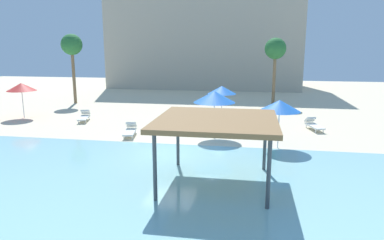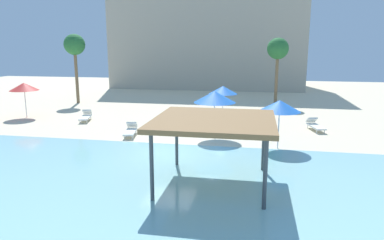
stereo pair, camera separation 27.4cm
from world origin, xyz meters
TOP-DOWN VIEW (x-y plane):
  - ground_plane at (0.00, 0.00)m, footprint 80.00×80.00m
  - lagoon_water at (0.00, -5.25)m, footprint 44.00×13.50m
  - shade_pavilion at (2.71, -3.65)m, footprint 4.47×4.47m
  - beach_umbrella_blue_0 at (1.93, 7.72)m, footprint 1.98×1.98m
  - beach_umbrella_red_1 at (-12.77, 6.87)m, footprint 2.09×2.09m
  - beach_umbrella_blue_2 at (5.40, 1.83)m, footprint 2.12×2.12m
  - beach_umbrella_blue_3 at (1.88, 3.36)m, footprint 2.39×2.39m
  - lounge_chair_0 at (-7.76, 6.48)m, footprint 1.09×1.99m
  - lounge_chair_1 at (-3.11, 3.00)m, footprint 0.97×1.98m
  - lounge_chair_2 at (7.94, 6.45)m, footprint 1.05×1.99m
  - palm_tree_0 at (5.92, 16.25)m, footprint 1.90×1.90m
  - palm_tree_1 at (-12.29, 13.84)m, footprint 1.90×1.90m
  - hotel_block_0 at (-2.23, 30.65)m, footprint 23.83×10.83m

SIDE VIEW (x-z plane):
  - ground_plane at x=0.00m, z-range 0.00..0.00m
  - lagoon_water at x=0.00m, z-range 0.00..0.04m
  - lounge_chair_0 at x=-7.76m, z-range -0.04..0.70m
  - lounge_chair_1 at x=-3.11m, z-range -0.04..0.70m
  - lounge_chair_2 at x=7.94m, z-range -0.04..0.70m
  - beach_umbrella_blue_2 at x=5.40m, z-range 0.98..3.52m
  - beach_umbrella_blue_0 at x=1.93m, z-range 1.00..3.55m
  - beach_umbrella_red_1 at x=-12.77m, z-range 1.00..3.59m
  - beach_umbrella_blue_3 at x=1.88m, z-range 1.04..3.78m
  - shade_pavilion at x=2.71m, z-range 1.15..3.75m
  - palm_tree_0 at x=5.92m, z-range 1.91..7.89m
  - palm_tree_1 at x=-12.29m, z-range 2.06..8.40m
  - hotel_block_0 at x=-2.23m, z-range 0.00..14.37m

